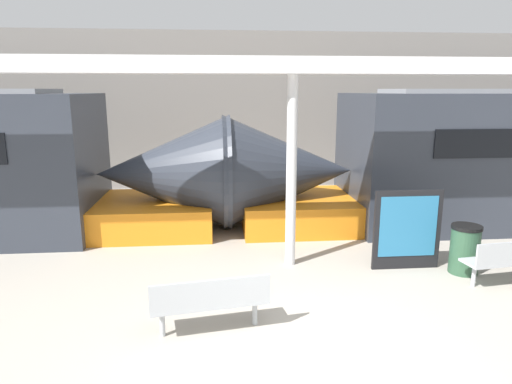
{
  "coord_description": "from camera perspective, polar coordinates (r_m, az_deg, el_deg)",
  "views": [
    {
      "loc": [
        -1.02,
        -4.81,
        3.18
      ],
      "look_at": [
        -0.3,
        3.08,
        1.4
      ],
      "focal_mm": 32.0,
      "sensor_mm": 36.0,
      "label": 1
    }
  ],
  "objects": [
    {
      "name": "bench_far",
      "position": [
        8.66,
        29.35,
        -7.21
      ],
      "size": [
        1.6,
        0.64,
        0.81
      ],
      "rotation": [
        0.0,
        0.0,
        0.13
      ],
      "color": "#ADB2B7",
      "rests_on": "ground_plane"
    },
    {
      "name": "poster_board",
      "position": [
        8.62,
        18.38,
        -4.48
      ],
      "size": [
        1.23,
        0.07,
        1.45
      ],
      "color": "black",
      "rests_on": "ground_plane"
    },
    {
      "name": "bench_near",
      "position": [
        6.19,
        -5.76,
        -13.27
      ],
      "size": [
        1.62,
        0.68,
        0.81
      ],
      "rotation": [
        0.0,
        0.0,
        0.16
      ],
      "color": "#ADB2B7",
      "rests_on": "ground_plane"
    },
    {
      "name": "canopy_beam",
      "position": [
        8.06,
        4.67,
        15.48
      ],
      "size": [
        28.0,
        0.6,
        0.28
      ],
      "primitive_type": "cube",
      "color": "silver",
      "rests_on": "support_column_near"
    },
    {
      "name": "support_column_near",
      "position": [
        8.18,
        4.44,
        2.36
      ],
      "size": [
        0.19,
        0.19,
        3.44
      ],
      "primitive_type": "cylinder",
      "color": "silver",
      "rests_on": "ground_plane"
    },
    {
      "name": "ground_plane",
      "position": [
        5.85,
        6.07,
        -20.31
      ],
      "size": [
        60.0,
        60.0,
        0.0
      ],
      "primitive_type": "plane",
      "color": "#A8A093"
    },
    {
      "name": "station_wall",
      "position": [
        15.14,
        -1.34,
        10.08
      ],
      "size": [
        56.0,
        0.2,
        5.0
      ],
      "primitive_type": "cube",
      "color": "gray",
      "rests_on": "ground_plane"
    },
    {
      "name": "trash_bin",
      "position": [
        8.88,
        24.63,
        -6.5
      ],
      "size": [
        0.52,
        0.52,
        0.87
      ],
      "color": "#2D5138",
      "rests_on": "ground_plane"
    }
  ]
}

